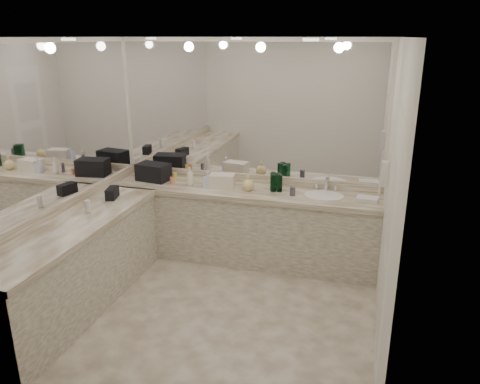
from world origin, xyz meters
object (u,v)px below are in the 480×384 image
(hand_towel, at_px, (368,199))
(soap_bottle_c, at_px, (248,183))
(wall_phone, at_px, (384,174))
(cream_cosmetic_case, at_px, (222,181))
(soap_bottle_b, at_px, (208,179))
(soap_bottle_a, at_px, (190,176))
(black_toiletry_bag, at_px, (153,172))
(sink, at_px, (324,196))

(hand_towel, relative_size, soap_bottle_c, 1.26)
(wall_phone, xyz_separation_m, cream_cosmetic_case, (-1.80, 0.49, -0.37))
(soap_bottle_b, xyz_separation_m, soap_bottle_c, (0.48, 0.03, -0.01))
(soap_bottle_a, height_order, soap_bottle_b, soap_bottle_a)
(cream_cosmetic_case, bearing_deg, black_toiletry_bag, 167.53)
(hand_towel, bearing_deg, soap_bottle_b, -178.97)
(wall_phone, xyz_separation_m, soap_bottle_b, (-1.96, 0.44, -0.35))
(wall_phone, relative_size, soap_bottle_b, 1.19)
(soap_bottle_c, bearing_deg, black_toiletry_bag, 176.54)
(cream_cosmetic_case, relative_size, soap_bottle_c, 1.59)
(sink, height_order, hand_towel, hand_towel)
(wall_phone, bearing_deg, hand_towel, 105.36)
(soap_bottle_a, height_order, soap_bottle_c, soap_bottle_a)
(sink, bearing_deg, soap_bottle_b, -177.27)
(wall_phone, height_order, black_toiletry_bag, wall_phone)
(sink, distance_m, wall_phone, 0.91)
(hand_towel, bearing_deg, cream_cosmetic_case, 179.31)
(sink, bearing_deg, wall_phone, -39.57)
(soap_bottle_a, relative_size, soap_bottle_c, 1.20)
(sink, relative_size, black_toiletry_bag, 1.13)
(black_toiletry_bag, bearing_deg, cream_cosmetic_case, -3.03)
(sink, relative_size, cream_cosmetic_case, 1.52)
(soap_bottle_a, bearing_deg, black_toiletry_bag, 172.98)
(soap_bottle_a, relative_size, soap_bottle_b, 1.09)
(hand_towel, distance_m, soap_bottle_c, 1.35)
(hand_towel, distance_m, soap_bottle_b, 1.84)
(sink, distance_m, hand_towel, 0.48)
(black_toiletry_bag, height_order, soap_bottle_a, black_toiletry_bag)
(hand_towel, bearing_deg, soap_bottle_c, -179.72)
(sink, bearing_deg, hand_towel, -3.82)
(wall_phone, bearing_deg, black_toiletry_bag, 168.83)
(sink, relative_size, soap_bottle_c, 2.41)
(black_toiletry_bag, distance_m, hand_towel, 2.59)
(black_toiletry_bag, bearing_deg, soap_bottle_a, -7.02)
(hand_towel, height_order, soap_bottle_a, soap_bottle_a)
(wall_phone, relative_size, hand_towel, 1.04)
(cream_cosmetic_case, height_order, soap_bottle_c, soap_bottle_c)
(cream_cosmetic_case, relative_size, soap_bottle_a, 1.32)
(hand_towel, relative_size, soap_bottle_a, 1.05)
(wall_phone, bearing_deg, cream_cosmetic_case, 164.85)
(wall_phone, height_order, soap_bottle_c, wall_phone)
(sink, height_order, soap_bottle_c, soap_bottle_c)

